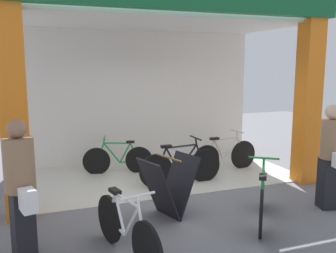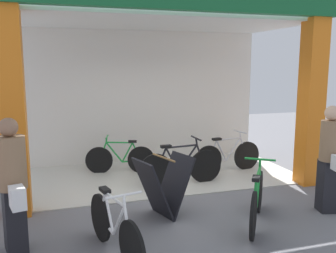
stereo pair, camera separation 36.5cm
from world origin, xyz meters
name	(u,v)px [view 2 (the right image)]	position (x,y,z in m)	size (l,w,h in m)	color
ground_plane	(179,197)	(0.00, 0.00, 0.00)	(19.29, 19.29, 0.00)	slate
shop_facade	(156,78)	(0.00, 1.49, 2.03)	(5.84, 3.04, 3.75)	beige
bicycle_inside_0	(120,158)	(-0.74, 1.76, 0.32)	(1.44, 0.45, 0.81)	black
bicycle_inside_1	(181,167)	(0.24, 0.62, 0.37)	(1.68, 0.46, 0.92)	black
bicycle_inside_2	(228,156)	(1.49, 1.15, 0.35)	(1.60, 0.44, 0.89)	black
bicycle_parked_0	(257,200)	(0.71, -1.39, 0.36)	(0.99, 1.38, 0.91)	black
bicycle_parked_1	(114,229)	(-1.40, -1.70, 0.35)	(0.49, 1.56, 0.88)	black
sandwich_board_sign	(164,187)	(-0.49, -0.70, 0.47)	(0.94, 0.79, 0.94)	black
pedestrian_0	(13,184)	(-2.55, -1.24, 0.87)	(0.43, 0.68, 1.68)	black
pedestrian_1	(329,158)	(2.02, -1.28, 0.86)	(0.37, 0.58, 1.68)	black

